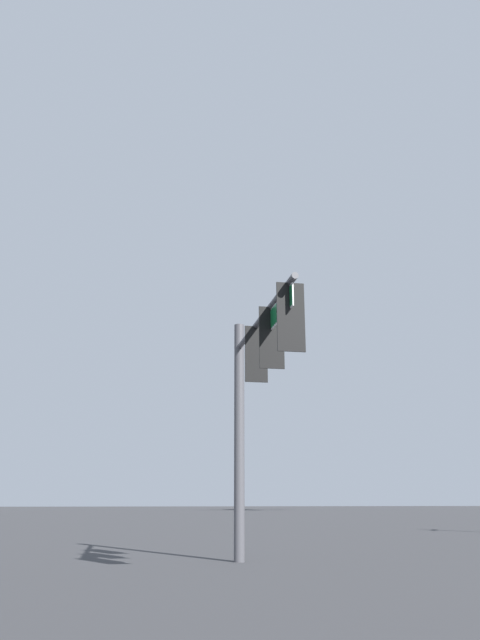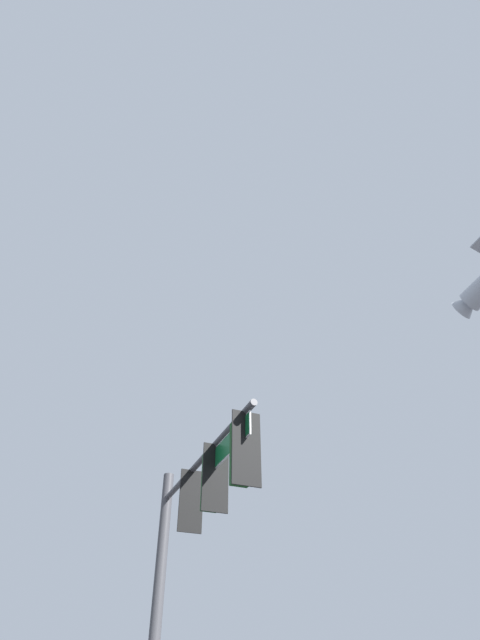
% 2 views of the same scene
% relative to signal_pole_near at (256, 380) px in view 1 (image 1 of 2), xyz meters
% --- Properties ---
extents(signal_pole_near, '(5.61, 0.62, 5.88)m').
position_rel_signal_pole_near_xyz_m(signal_pole_near, '(0.00, 0.00, 0.00)').
color(signal_pole_near, '#47474C').
rests_on(signal_pole_near, ground_plane).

